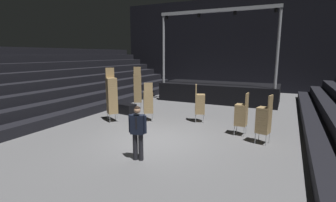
{
  "coord_description": "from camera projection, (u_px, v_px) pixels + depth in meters",
  "views": [
    {
      "loc": [
        4.28,
        -8.01,
        3.19
      ],
      "look_at": [
        0.12,
        0.67,
        1.4
      ],
      "focal_mm": 27.0,
      "sensor_mm": 36.0,
      "label": 1
    }
  ],
  "objects": [
    {
      "name": "ground_plane",
      "position": [
        157.0,
        141.0,
        9.51
      ],
      "size": [
        22.0,
        30.0,
        0.1
      ],
      "primitive_type": "cube",
      "color": "slate"
    },
    {
      "name": "arena_end_wall",
      "position": [
        237.0,
        45.0,
        22.07
      ],
      "size": [
        22.0,
        0.3,
        8.0
      ],
      "primitive_type": "cube",
      "color": "black",
      "rests_on": "ground_plane"
    },
    {
      "name": "bleacher_bank_left",
      "position": [
        33.0,
        81.0,
        13.45
      ],
      "size": [
        6.0,
        24.0,
        3.6
      ],
      "rotation": [
        0.0,
        0.0,
        1.57
      ],
      "color": "black",
      "rests_on": "ground_plane"
    },
    {
      "name": "stage_riser",
      "position": [
        219.0,
        91.0,
        17.37
      ],
      "size": [
        7.72,
        3.04,
        5.9
      ],
      "color": "black",
      "rests_on": "ground_plane"
    },
    {
      "name": "man_with_tie",
      "position": [
        138.0,
        130.0,
        7.57
      ],
      "size": [
        0.57,
        0.31,
        1.69
      ],
      "rotation": [
        0.0,
        0.0,
        3.34
      ],
      "color": "black",
      "rests_on": "ground_plane"
    },
    {
      "name": "chair_stack_front_left",
      "position": [
        137.0,
        88.0,
        14.78
      ],
      "size": [
        0.61,
        0.61,
        2.48
      ],
      "rotation": [
        0.0,
        0.0,
        0.59
      ],
      "color": "#B2B5BA",
      "rests_on": "ground_plane"
    },
    {
      "name": "chair_stack_front_right",
      "position": [
        148.0,
        102.0,
        12.1
      ],
      "size": [
        0.61,
        0.61,
        1.88
      ],
      "rotation": [
        0.0,
        0.0,
        0.59
      ],
      "color": "#B2B5BA",
      "rests_on": "ground_plane"
    },
    {
      "name": "chair_stack_mid_left",
      "position": [
        200.0,
        103.0,
        11.93
      ],
      "size": [
        0.57,
        0.57,
        1.79
      ],
      "rotation": [
        0.0,
        0.0,
        5.08
      ],
      "color": "#B2B5BA",
      "rests_on": "ground_plane"
    },
    {
      "name": "chair_stack_mid_right",
      "position": [
        241.0,
        114.0,
        9.97
      ],
      "size": [
        0.47,
        0.47,
        1.71
      ],
      "rotation": [
        0.0,
        0.0,
        1.51
      ],
      "color": "#B2B5BA",
      "rests_on": "ground_plane"
    },
    {
      "name": "chair_stack_mid_centre",
      "position": [
        264.0,
        119.0,
        8.99
      ],
      "size": [
        0.53,
        0.53,
        1.79
      ],
      "rotation": [
        0.0,
        0.0,
        1.34
      ],
      "color": "#B2B5BA",
      "rests_on": "ground_plane"
    },
    {
      "name": "chair_stack_rear_left",
      "position": [
        112.0,
        95.0,
        11.92
      ],
      "size": [
        0.62,
        0.62,
        2.56
      ],
      "rotation": [
        0.0,
        0.0,
        4.06
      ],
      "color": "#B2B5BA",
      "rests_on": "ground_plane"
    },
    {
      "name": "equipment_road_case",
      "position": [
        127.0,
        109.0,
        13.7
      ],
      "size": [
        0.99,
        0.75,
        0.53
      ],
      "primitive_type": "cube",
      "rotation": [
        0.0,
        0.0,
        -0.18
      ],
      "color": "black",
      "rests_on": "ground_plane"
    }
  ]
}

